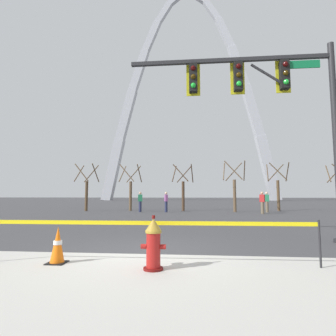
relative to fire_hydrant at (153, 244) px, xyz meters
name	(u,v)px	position (x,y,z in m)	size (l,w,h in m)	color
ground_plane	(142,253)	(-0.48, 1.41, -0.47)	(240.00, 240.00, 0.00)	#3D3D3F
fire_hydrant	(153,244)	(0.00, 0.00, 0.00)	(0.46, 0.48, 0.99)	#5E0F0D
caution_tape_barrier	(151,232)	(-0.10, 0.35, 0.17)	(6.45, 0.17, 0.89)	#232326
traffic_cone_by_hydrant	(58,245)	(-1.98, 0.28, -0.11)	(0.36, 0.36, 0.73)	black
traffic_signal_gantry	(274,100)	(3.22, 3.31, 3.80)	(6.42, 0.44, 6.00)	#232326
monument_arch	(188,106)	(-0.48, 61.20, 22.82)	(42.91, 2.31, 54.05)	#B2B5BC
tree_far_left	(87,190)	(-8.31, 17.38, 1.29)	(1.83, 1.84, 3.96)	brown
tree_left_mid	(131,190)	(-4.67, 18.07, 1.28)	(1.82, 1.83, 3.94)	brown
tree_center_left	(183,190)	(-0.16, 18.24, 1.27)	(1.81, 1.82, 3.92)	#473323
tree_center_right	(234,189)	(4.00, 17.29, 1.33)	(1.87, 1.88, 4.05)	brown
tree_right_mid	(278,189)	(7.96, 19.22, 1.35)	(1.89, 1.90, 4.09)	brown
pedestrian_walking_left	(140,202)	(-3.50, 16.44, 0.35)	(0.37, 0.26, 1.59)	#232847
pedestrian_standing_center	(267,202)	(6.42, 16.99, 0.35)	(0.39, 0.29, 1.59)	brown
pedestrian_walking_right	(262,202)	(5.69, 15.39, 0.35)	(0.39, 0.35, 1.59)	brown
pedestrian_near_trees	(166,202)	(-1.43, 16.49, 0.35)	(0.31, 0.39, 1.59)	#232847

